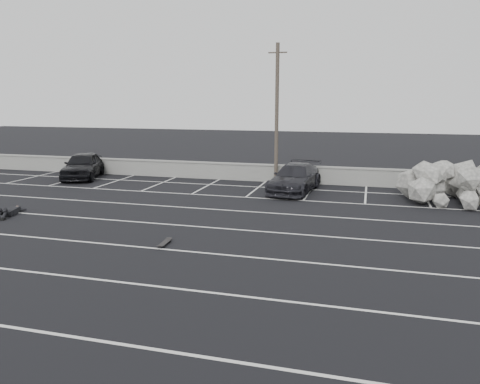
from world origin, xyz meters
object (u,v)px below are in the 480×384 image
(car_left, at_px, (83,165))
(skateboard, at_px, (165,243))
(car_right, at_px, (295,178))
(trash_bin, at_px, (295,176))
(person, at_px, (12,208))
(utility_pole, at_px, (277,114))
(riprap_pile, at_px, (462,189))

(car_left, bearing_deg, skateboard, -66.06)
(car_left, distance_m, car_right, 13.82)
(car_right, distance_m, trash_bin, 2.03)
(car_left, relative_size, skateboard, 5.87)
(car_right, relative_size, person, 1.99)
(skateboard, bearing_deg, person, 160.30)
(utility_pole, bearing_deg, car_right, -53.67)
(trash_bin, relative_size, person, 0.39)
(trash_bin, relative_size, riprap_pile, 0.15)
(car_left, relative_size, riprap_pile, 0.75)
(trash_bin, bearing_deg, person, -136.47)
(utility_pole, xyz_separation_m, person, (-9.82, -10.40, -3.88))
(car_right, distance_m, utility_pole, 4.17)
(skateboard, bearing_deg, car_left, 129.37)
(riprap_pile, bearing_deg, utility_pole, 167.32)
(utility_pole, bearing_deg, car_left, -174.45)
(car_left, bearing_deg, utility_pole, -13.96)
(riprap_pile, bearing_deg, trash_bin, 165.62)
(car_right, height_order, riprap_pile, riprap_pile)
(car_right, bearing_deg, person, -136.95)
(skateboard, bearing_deg, riprap_pile, 39.06)
(riprap_pile, height_order, skateboard, riprap_pile)
(car_left, xyz_separation_m, riprap_pile, (22.20, -1.02, -0.19))
(utility_pole, bearing_deg, trash_bin, 0.78)
(trash_bin, bearing_deg, car_right, -81.34)
(car_right, relative_size, utility_pole, 0.64)
(person, bearing_deg, car_right, 19.33)
(car_left, relative_size, utility_pole, 0.60)
(car_right, height_order, skateboard, car_right)
(trash_bin, bearing_deg, car_left, -174.85)
(car_left, relative_size, car_right, 0.95)
(utility_pole, relative_size, riprap_pile, 1.25)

